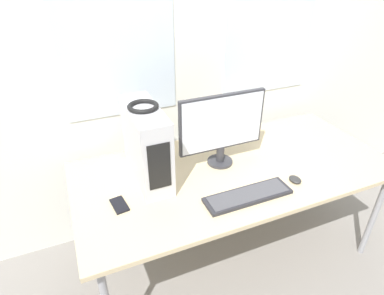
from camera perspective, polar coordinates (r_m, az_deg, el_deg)
wall_back at (r=2.29m, az=1.12°, el=16.73°), size 8.00×0.07×2.70m
desk at (r=2.07m, az=7.63°, el=-4.57°), size 1.99×0.93×0.77m
pc_tower at (r=1.85m, az=-8.13°, el=0.56°), size 0.17×0.49×0.45m
headphones at (r=1.74m, az=-8.71°, el=7.28°), size 0.17×0.17×0.02m
monitor_main at (r=1.95m, az=5.34°, el=3.79°), size 0.55×0.16×0.47m
keyboard at (r=1.81m, az=9.92°, el=-8.40°), size 0.50×0.14×0.02m
mouse at (r=1.99m, az=17.86°, el=-5.42°), size 0.06×0.08×0.03m
cell_phone at (r=1.78m, az=-12.80°, el=-9.92°), size 0.09×0.14×0.01m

